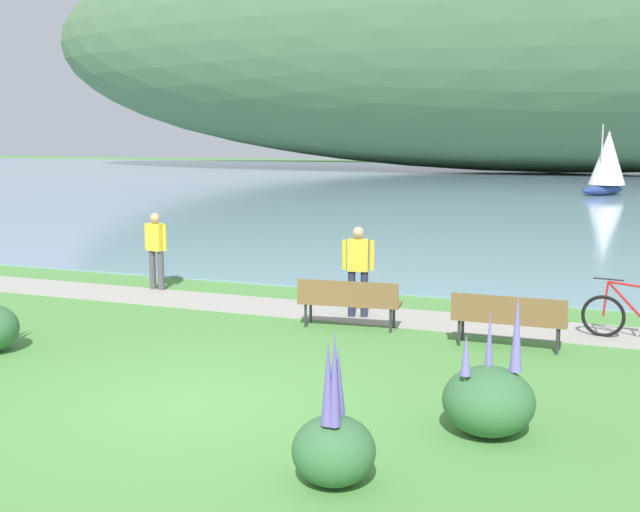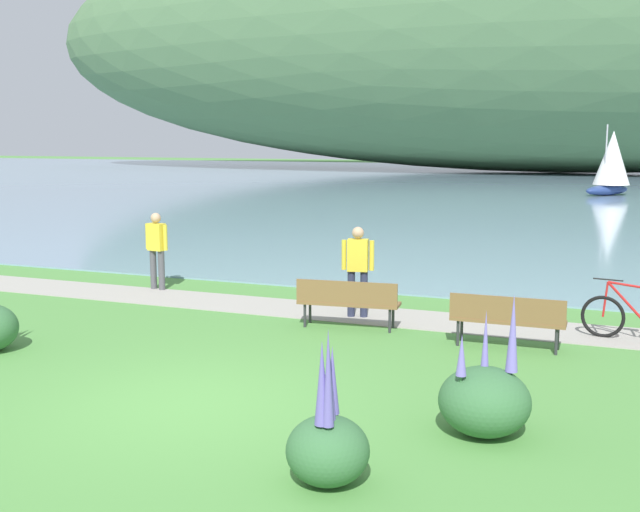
{
  "view_description": "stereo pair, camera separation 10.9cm",
  "coord_description": "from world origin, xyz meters",
  "px_view_note": "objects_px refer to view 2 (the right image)",
  "views": [
    {
      "loc": [
        4.84,
        -8.1,
        3.36
      ],
      "look_at": [
        -0.51,
        6.01,
        1.0
      ],
      "focal_mm": 42.95,
      "sensor_mm": 36.0,
      "label": 1
    },
    {
      "loc": [
        4.94,
        -8.06,
        3.36
      ],
      "look_at": [
        -0.51,
        6.01,
        1.0
      ],
      "focal_mm": 42.95,
      "sensor_mm": 36.0,
      "label": 2
    }
  ],
  "objects_px": {
    "bicycle_leaning_near_bench": "(636,318)",
    "park_bench_further_along": "(507,317)",
    "park_bench_near_camera": "(348,300)",
    "person_on_the_grass": "(358,266)",
    "person_at_shoreline": "(157,246)",
    "sailboat_nearest_to_shore": "(612,162)"
  },
  "relations": [
    {
      "from": "park_bench_near_camera",
      "to": "bicycle_leaning_near_bench",
      "type": "xyz_separation_m",
      "value": [
        4.72,
        0.91,
        -0.12
      ]
    },
    {
      "from": "sailboat_nearest_to_shore",
      "to": "person_on_the_grass",
      "type": "bearing_deg",
      "value": -96.92
    },
    {
      "from": "person_on_the_grass",
      "to": "sailboat_nearest_to_shore",
      "type": "relative_size",
      "value": 0.43
    },
    {
      "from": "park_bench_near_camera",
      "to": "bicycle_leaning_near_bench",
      "type": "relative_size",
      "value": 1.05
    },
    {
      "from": "bicycle_leaning_near_bench",
      "to": "person_at_shoreline",
      "type": "distance_m",
      "value": 9.85
    },
    {
      "from": "person_at_shoreline",
      "to": "bicycle_leaning_near_bench",
      "type": "bearing_deg",
      "value": -5.14
    },
    {
      "from": "park_bench_further_along",
      "to": "sailboat_nearest_to_shore",
      "type": "distance_m",
      "value": 34.91
    },
    {
      "from": "park_bench_further_along",
      "to": "sailboat_nearest_to_shore",
      "type": "xyz_separation_m",
      "value": [
        1.17,
        34.86,
        1.41
      ]
    },
    {
      "from": "park_bench_further_along",
      "to": "person_at_shoreline",
      "type": "height_order",
      "value": "person_at_shoreline"
    },
    {
      "from": "park_bench_further_along",
      "to": "sailboat_nearest_to_shore",
      "type": "relative_size",
      "value": 0.45
    },
    {
      "from": "person_at_shoreline",
      "to": "person_on_the_grass",
      "type": "height_order",
      "value": "same"
    },
    {
      "from": "park_bench_further_along",
      "to": "sailboat_nearest_to_shore",
      "type": "height_order",
      "value": "sailboat_nearest_to_shore"
    },
    {
      "from": "person_on_the_grass",
      "to": "park_bench_further_along",
      "type": "bearing_deg",
      "value": -22.52
    },
    {
      "from": "park_bench_further_along",
      "to": "sailboat_nearest_to_shore",
      "type": "bearing_deg",
      "value": 88.08
    },
    {
      "from": "park_bench_near_camera",
      "to": "person_on_the_grass",
      "type": "bearing_deg",
      "value": 97.69
    },
    {
      "from": "park_bench_near_camera",
      "to": "person_on_the_grass",
      "type": "xyz_separation_m",
      "value": [
        -0.12,
        0.9,
        0.46
      ]
    },
    {
      "from": "person_on_the_grass",
      "to": "sailboat_nearest_to_shore",
      "type": "height_order",
      "value": "sailboat_nearest_to_shore"
    },
    {
      "from": "park_bench_further_along",
      "to": "bicycle_leaning_near_bench",
      "type": "height_order",
      "value": "bicycle_leaning_near_bench"
    },
    {
      "from": "park_bench_near_camera",
      "to": "bicycle_leaning_near_bench",
      "type": "distance_m",
      "value": 4.8
    },
    {
      "from": "person_at_shoreline",
      "to": "person_on_the_grass",
      "type": "xyz_separation_m",
      "value": [
        4.96,
        -0.89,
        0.0
      ]
    },
    {
      "from": "bicycle_leaning_near_bench",
      "to": "sailboat_nearest_to_shore",
      "type": "relative_size",
      "value": 0.44
    },
    {
      "from": "bicycle_leaning_near_bench",
      "to": "park_bench_further_along",
      "type": "bearing_deg",
      "value": -147.75
    }
  ]
}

